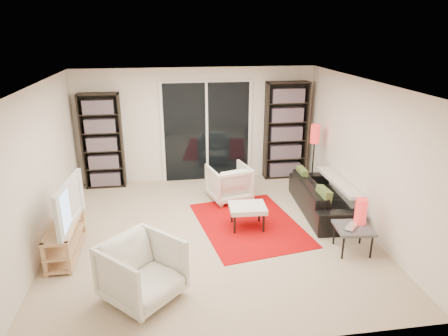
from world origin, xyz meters
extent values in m
plane|color=beige|center=(0.00, 0.00, 0.00)|extent=(5.00, 5.00, 0.00)
cube|color=silver|center=(0.00, 2.50, 1.20)|extent=(5.00, 0.02, 2.40)
cube|color=silver|center=(0.00, -2.50, 1.20)|extent=(5.00, 0.02, 2.40)
cube|color=silver|center=(-2.50, 0.00, 1.20)|extent=(0.02, 5.00, 2.40)
cube|color=silver|center=(2.50, 0.00, 1.20)|extent=(0.02, 5.00, 2.40)
cube|color=white|center=(0.00, 0.00, 2.40)|extent=(5.00, 5.00, 0.02)
cube|color=white|center=(0.20, 2.47, 1.05)|extent=(1.92, 0.06, 2.16)
cube|color=black|center=(0.20, 2.44, 1.05)|extent=(1.80, 0.02, 2.10)
cube|color=white|center=(0.20, 2.42, 1.05)|extent=(0.05, 0.02, 2.10)
cube|color=black|center=(-1.95, 2.34, 0.97)|extent=(0.80, 0.30, 1.95)
cube|color=#993145|center=(-1.95, 2.32, 0.97)|extent=(0.70, 0.22, 1.85)
cube|color=black|center=(1.90, 2.34, 1.05)|extent=(0.90, 0.30, 2.10)
cube|color=#993145|center=(1.90, 2.32, 1.05)|extent=(0.80, 0.22, 2.00)
cube|color=tan|center=(-2.19, -0.35, 0.48)|extent=(0.37, 1.15, 0.04)
cube|color=tan|center=(-2.19, -0.35, 0.25)|extent=(0.37, 1.15, 0.03)
cube|color=tan|center=(-2.19, -0.35, 0.06)|extent=(0.37, 1.15, 0.04)
cube|color=tan|center=(-2.34, -0.89, 0.25)|extent=(0.05, 0.05, 0.50)
cube|color=tan|center=(-2.34, 0.19, 0.25)|extent=(0.05, 0.05, 0.50)
cube|color=tan|center=(-2.03, -0.89, 0.25)|extent=(0.05, 0.05, 0.50)
cube|color=tan|center=(-2.03, 0.19, 0.25)|extent=(0.05, 0.05, 0.50)
imported|color=black|center=(-2.17, -0.35, 0.82)|extent=(0.25, 1.14, 0.65)
cube|color=#AF0406|center=(0.66, 0.18, 0.01)|extent=(1.91, 2.37, 0.01)
imported|color=black|center=(2.08, 0.50, 0.28)|extent=(0.88, 1.99, 0.57)
imported|color=silver|center=(0.49, 1.29, 0.34)|extent=(0.89, 0.90, 0.69)
imported|color=silver|center=(-1.03, -1.53, 0.39)|extent=(1.18, 1.18, 0.77)
cube|color=silver|center=(0.61, 0.08, 0.36)|extent=(0.61, 0.51, 0.08)
cylinder|color=black|center=(0.36, -0.10, 0.16)|extent=(0.04, 0.04, 0.32)
cylinder|color=black|center=(0.38, 0.29, 0.16)|extent=(0.04, 0.04, 0.32)
cylinder|color=black|center=(0.84, -0.12, 0.16)|extent=(0.04, 0.04, 0.32)
cylinder|color=black|center=(0.86, 0.27, 0.16)|extent=(0.04, 0.04, 0.32)
cube|color=#46464B|center=(2.01, -0.87, 0.38)|extent=(0.57, 0.57, 0.04)
cylinder|color=black|center=(1.78, -1.05, 0.19)|extent=(0.03, 0.03, 0.38)
cylinder|color=black|center=(1.82, -0.64, 0.19)|extent=(0.03, 0.03, 0.38)
cylinder|color=black|center=(2.19, -1.10, 0.19)|extent=(0.03, 0.03, 0.38)
cylinder|color=black|center=(2.23, -0.68, 0.19)|extent=(0.03, 0.03, 0.38)
imported|color=silver|center=(2.00, -0.91, 0.41)|extent=(0.36, 0.36, 0.02)
cylinder|color=red|center=(2.14, -0.77, 0.60)|extent=(0.18, 0.18, 0.39)
cylinder|color=black|center=(2.25, 1.51, 0.01)|extent=(0.21, 0.21, 0.03)
cylinder|color=black|center=(2.25, 1.51, 0.51)|extent=(0.03, 0.03, 1.03)
cylinder|color=red|center=(2.25, 1.51, 1.18)|extent=(0.19, 0.19, 0.37)
camera|label=1|loc=(-0.65, -5.76, 3.18)|focal=32.00mm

